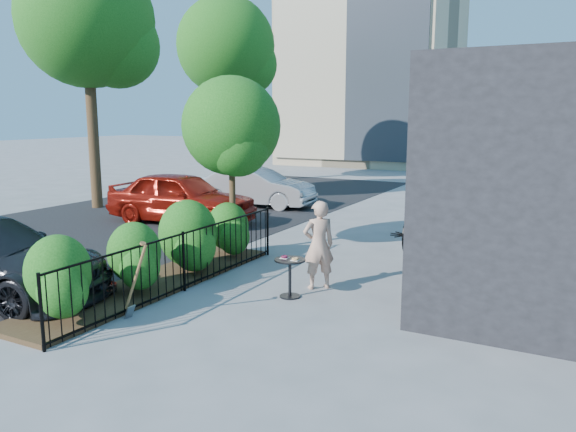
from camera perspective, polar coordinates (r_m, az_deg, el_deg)
The scene contains 13 objects.
ground at distance 9.58m, azimuth -3.30°, elevation -8.89°, with size 120.00×120.00×0.00m, color gray.
fence at distance 10.25m, azimuth -10.54°, elevation -4.51°, with size 0.05×6.05×1.10m.
planting_bed at distance 10.83m, azimuth -13.37°, elevation -6.68°, with size 1.30×6.00×0.08m, color #382616.
shrubs at distance 10.67m, azimuth -12.76°, elevation -3.24°, with size 1.10×5.60×1.24m.
patio_tree at distance 12.59m, azimuth -5.64°, elevation 8.48°, with size 2.20×2.20×3.94m.
street at distance 16.20m, azimuth -19.17°, elevation -1.50°, with size 9.00×30.00×0.01m, color black.
street_tree_near at distance 20.25m, azimuth -19.74°, elevation 17.54°, with size 4.40×4.40×8.28m.
street_tree_far at distance 26.32m, azimuth -6.28°, elevation 16.23°, with size 4.40×4.40×8.28m.
cafe_table at distance 9.77m, azimuth 0.19°, elevation -5.60°, with size 0.54×0.54×0.73m.
woman at distance 10.20m, azimuth 3.13°, elevation -2.95°, with size 0.59×0.39×1.63m, color tan.
shovel at distance 9.00m, azimuth -15.33°, elevation -6.75°, with size 0.50×0.17×1.29m.
car_red at distance 16.73m, azimuth -10.79°, elevation 1.87°, with size 1.79×4.45×1.52m, color maroon.
car_silver at distance 19.51m, azimuth -3.24°, elevation 2.95°, with size 1.42×4.07×1.34m, color #A0A1A5.
Camera 1 is at (4.73, -7.73, 3.14)m, focal length 35.00 mm.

